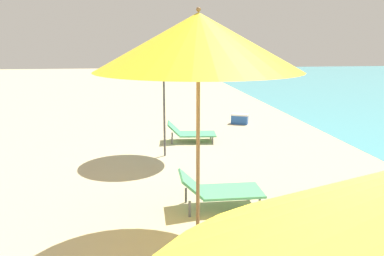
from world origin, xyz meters
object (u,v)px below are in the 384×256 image
umbrella_farthest (163,55)px  lounger_farthest_shoreside (190,132)px  umbrella_second (198,42)px  cooler_box (240,119)px  lounger_second_shoreside (219,189)px

umbrella_farthest → lounger_farthest_shoreside: umbrella_farthest is taller
umbrella_second → cooler_box: 8.36m
umbrella_second → lounger_farthest_shoreside: (0.61, 5.48, -2.43)m
umbrella_farthest → cooler_box: 4.85m
lounger_second_shoreside → umbrella_farthest: bearing=103.1°
lounger_farthest_shoreside → cooler_box: (1.93, 2.07, -0.08)m
umbrella_second → cooler_box: umbrella_second is taller
lounger_second_shoreside → umbrella_farthest: 3.81m
lounger_second_shoreside → cooler_box: bearing=73.3°
umbrella_farthest → cooler_box: (2.72, 3.36, -2.21)m
lounger_second_shoreside → lounger_farthest_shoreside: lounger_second_shoreside is taller
lounger_second_shoreside → cooler_box: size_ratio=2.18×
lounger_farthest_shoreside → cooler_box: lounger_farthest_shoreside is taller
cooler_box → umbrella_farthest: bearing=-128.9°
umbrella_second → lounger_second_shoreside: (0.51, 1.07, -2.36)m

